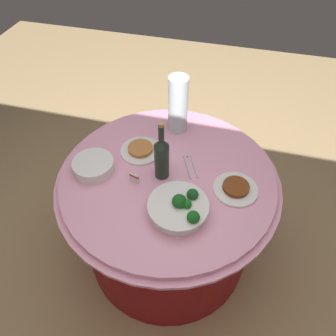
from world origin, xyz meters
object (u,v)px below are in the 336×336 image
(serving_tongs, at_px, (190,166))
(decorative_fruit_vase, at_px, (178,108))
(food_plate_stir_fry, at_px, (236,188))
(broccoli_bowl, at_px, (179,207))
(food_plate_peanuts, at_px, (141,150))
(label_placard_front, at_px, (134,178))
(plate_stack, at_px, (94,166))
(wine_bottle, at_px, (162,157))

(serving_tongs, bearing_deg, decorative_fruit_vase, -63.97)
(decorative_fruit_vase, relative_size, food_plate_stir_fry, 1.55)
(broccoli_bowl, bearing_deg, food_plate_peanuts, -48.97)
(decorative_fruit_vase, height_order, label_placard_front, decorative_fruit_vase)
(serving_tongs, height_order, food_plate_stir_fry, food_plate_stir_fry)
(food_plate_peanuts, distance_m, label_placard_front, 0.22)
(broccoli_bowl, height_order, plate_stack, broccoli_bowl)
(serving_tongs, height_order, label_placard_front, label_placard_front)
(wine_bottle, relative_size, label_placard_front, 6.11)
(broccoli_bowl, height_order, serving_tongs, broccoli_bowl)
(serving_tongs, bearing_deg, wine_bottle, 36.37)
(plate_stack, xyz_separation_m, wine_bottle, (-0.35, -0.06, 0.10))
(wine_bottle, bearing_deg, plate_stack, 9.10)
(broccoli_bowl, distance_m, serving_tongs, 0.30)
(food_plate_stir_fry, height_order, food_plate_peanuts, same)
(broccoli_bowl, relative_size, label_placard_front, 5.09)
(broccoli_bowl, xyz_separation_m, food_plate_stir_fry, (-0.24, -0.20, -0.03))
(plate_stack, height_order, label_placard_front, plate_stack)
(food_plate_peanuts, xyz_separation_m, label_placard_front, (-0.04, 0.22, 0.02))
(plate_stack, bearing_deg, food_plate_peanuts, -134.88)
(food_plate_peanuts, bearing_deg, food_plate_stir_fry, 165.17)
(decorative_fruit_vase, relative_size, serving_tongs, 2.07)
(serving_tongs, bearing_deg, food_plate_stir_fry, 157.98)
(food_plate_stir_fry, bearing_deg, decorative_fruit_vase, -44.67)
(broccoli_bowl, xyz_separation_m, label_placard_front, (0.26, -0.12, -0.01))
(decorative_fruit_vase, bearing_deg, plate_stack, 51.63)
(wine_bottle, bearing_deg, broccoli_bowl, 123.91)
(wine_bottle, height_order, decorative_fruit_vase, decorative_fruit_vase)
(wine_bottle, relative_size, serving_tongs, 2.05)
(wine_bottle, height_order, serving_tongs, wine_bottle)
(broccoli_bowl, bearing_deg, label_placard_front, -25.77)
(broccoli_bowl, relative_size, decorative_fruit_vase, 0.82)
(food_plate_peanuts, bearing_deg, label_placard_front, 100.11)
(broccoli_bowl, distance_m, wine_bottle, 0.26)
(wine_bottle, distance_m, food_plate_stir_fry, 0.39)
(plate_stack, relative_size, serving_tongs, 1.28)
(broccoli_bowl, distance_m, decorative_fruit_vase, 0.61)
(serving_tongs, relative_size, food_plate_stir_fry, 0.75)
(broccoli_bowl, bearing_deg, plate_stack, -17.20)
(serving_tongs, bearing_deg, food_plate_peanuts, -8.21)
(food_plate_stir_fry, bearing_deg, plate_stack, 3.94)
(food_plate_stir_fry, relative_size, label_placard_front, 4.00)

